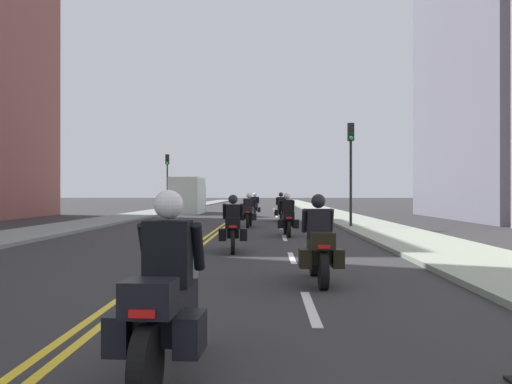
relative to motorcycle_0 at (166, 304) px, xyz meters
name	(u,v)px	position (x,y,z in m)	size (l,w,h in m)	color
ground_plane	(243,212)	(-1.27, 43.07, -0.66)	(264.00, 264.00, 0.00)	#2E2D2F
sidewalk_left	(162,211)	(-8.28, 43.07, -0.60)	(3.00, 144.00, 0.12)	gray
sidewalk_right	(324,211)	(5.74, 43.07, -0.60)	(3.00, 144.00, 0.12)	#95A08D
centreline_yellow_inner	(242,212)	(-1.39, 43.07, -0.65)	(0.12, 132.00, 0.01)	yellow
centreline_yellow_outer	(244,212)	(-1.15, 43.07, -0.65)	(0.12, 132.00, 0.01)	yellow
lane_dashes_white	(279,224)	(1.48, 24.07, -0.65)	(0.14, 56.40, 0.01)	silver
building_right_1	(512,41)	(16.04, 29.89, 10.39)	(8.13, 15.87, 22.08)	gray
motorcycle_0	(166,304)	(0.00, 0.00, 0.00)	(0.78, 2.08, 1.65)	black
motorcycle_1	(319,248)	(1.80, 5.16, -0.01)	(0.77, 2.18, 1.60)	black
motorcycle_2	(233,228)	(-0.07, 10.41, 0.01)	(0.78, 2.13, 1.57)	black
motorcycle_3	(287,219)	(1.61, 16.00, 0.00)	(0.78, 2.21, 1.63)	black
motorcycle_4	(249,213)	(-0.01, 21.31, 0.01)	(0.78, 2.16, 1.63)	black
motorcycle_5	(281,210)	(1.64, 26.82, 0.00)	(0.76, 2.13, 1.66)	black
motorcycle_6	(255,207)	(0.01, 32.63, 0.01)	(0.77, 2.22, 1.63)	black
traffic_light_near	(351,156)	(4.64, 20.34, 2.63)	(0.28, 0.38, 4.78)	black
traffic_light_far	(167,173)	(-7.18, 39.43, 2.58)	(0.28, 0.38, 4.71)	black
parked_truck	(189,197)	(-5.38, 38.88, 0.62)	(2.20, 6.50, 2.80)	beige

